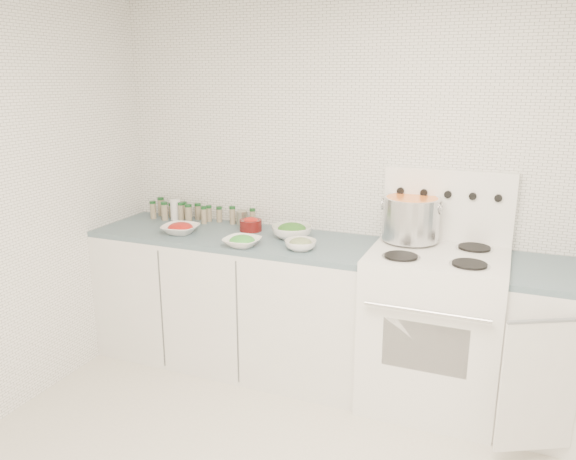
% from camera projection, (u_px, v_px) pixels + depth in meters
% --- Properties ---
extents(room_walls, '(3.54, 3.04, 2.52)m').
position_uv_depth(room_walls, '(277.00, 168.00, 2.11)').
color(room_walls, white).
rests_on(room_walls, ground).
extents(counter_left, '(1.85, 0.62, 0.90)m').
position_uv_depth(counter_left, '(235.00, 299.00, 3.77)').
color(counter_left, white).
rests_on(counter_left, ground).
extents(stove, '(0.76, 0.70, 1.36)m').
position_uv_depth(stove, '(433.00, 324.00, 3.28)').
color(stove, white).
rests_on(stove, ground).
extents(stock_pot, '(0.36, 0.34, 0.26)m').
position_uv_depth(stock_pot, '(411.00, 217.00, 3.34)').
color(stock_pot, silver).
rests_on(stock_pot, stove).
extents(bowl_tomato, '(0.25, 0.25, 0.08)m').
position_uv_depth(bowl_tomato, '(180.00, 228.00, 3.66)').
color(bowl_tomato, white).
rests_on(bowl_tomato, counter_left).
extents(bowl_snowpea, '(0.23, 0.23, 0.07)m').
position_uv_depth(bowl_snowpea, '(242.00, 241.00, 3.38)').
color(bowl_snowpea, white).
rests_on(bowl_snowpea, counter_left).
extents(bowl_broccoli, '(0.31, 0.31, 0.10)m').
position_uv_depth(bowl_broccoli, '(292.00, 231.00, 3.55)').
color(bowl_broccoli, white).
rests_on(bowl_broccoli, counter_left).
extents(bowl_zucchini, '(0.25, 0.25, 0.08)m').
position_uv_depth(bowl_zucchini, '(301.00, 244.00, 3.31)').
color(bowl_zucchini, white).
rests_on(bowl_zucchini, counter_left).
extents(bowl_pepper, '(0.15, 0.15, 0.09)m').
position_uv_depth(bowl_pepper, '(251.00, 224.00, 3.73)').
color(bowl_pepper, '#530F0E').
rests_on(bowl_pepper, counter_left).
extents(salt_canister, '(0.08, 0.08, 0.15)m').
position_uv_depth(salt_canister, '(176.00, 210.00, 4.01)').
color(salt_canister, white).
rests_on(salt_canister, counter_left).
extents(tin_can, '(0.08, 0.08, 0.10)m').
position_uv_depth(tin_can, '(242.00, 218.00, 3.88)').
color(tin_can, '#9B9883').
rests_on(tin_can, counter_left).
extents(spice_cluster, '(0.80, 0.15, 0.14)m').
position_uv_depth(spice_cluster, '(190.00, 212.00, 3.99)').
color(spice_cluster, gray).
rests_on(spice_cluster, counter_left).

